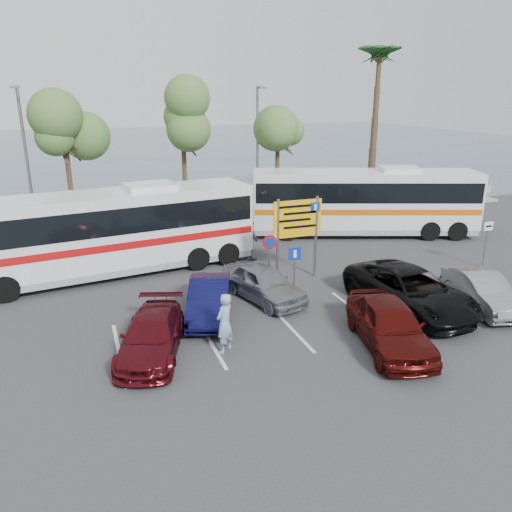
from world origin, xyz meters
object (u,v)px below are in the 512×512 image
object	(u,v)px
coach_bus_right	(364,204)
car_red	(389,325)
car_blue	(209,299)
car_silver_a	(263,283)
direction_sign	(298,225)
street_lamp_right	(258,147)
suv_black	(410,290)
car_maroon	(152,335)
pedestrian_near	(224,323)
pedestrian_far	(250,240)
car_silver_b	(482,291)
street_lamp_left	(26,156)
coach_bus_left	(111,235)

from	to	relation	value
coach_bus_right	car_red	size ratio (longest dim) A/B	2.77
coach_bus_right	car_red	world-z (taller)	coach_bus_right
car_blue	car_silver_a	bearing A→B (deg)	36.34
direction_sign	car_silver_a	size ratio (longest dim) A/B	0.88
street_lamp_right	suv_black	bearing A→B (deg)	-87.68
car_maroon	pedestrian_near	size ratio (longest dim) A/B	2.20
suv_black	car_blue	bearing A→B (deg)	160.03
car_blue	car_maroon	distance (m)	3.17
direction_sign	car_red	xyz separation A→B (m)	(0.20, -6.70, -1.65)
suv_black	pedestrian_far	world-z (taller)	pedestrian_far
direction_sign	pedestrian_far	distance (m)	3.75
coach_bus_right	pedestrian_near	world-z (taller)	coach_bus_right
street_lamp_right	suv_black	xyz separation A→B (m)	(0.60, -14.82, -3.81)
suv_black	car_silver_b	xyz separation A→B (m)	(2.71, -0.77, -0.12)
suv_black	street_lamp_left	bearing A→B (deg)	128.22
street_lamp_right	car_red	distance (m)	17.54
coach_bus_left	street_lamp_right	bearing A→B (deg)	36.46
car_blue	pedestrian_far	world-z (taller)	pedestrian_far
street_lamp_left	coach_bus_left	xyz separation A→B (m)	(3.50, -7.02, -2.76)
car_silver_a	car_blue	size ratio (longest dim) A/B	1.00
car_blue	pedestrian_near	bearing A→B (deg)	-76.51
street_lamp_left	coach_bus_left	bearing A→B (deg)	-63.50
suv_black	pedestrian_far	xyz separation A→B (m)	(-3.60, 7.80, 0.17)
car_red	car_silver_b	world-z (taller)	car_red
street_lamp_right	car_blue	distance (m)	14.93
car_silver_b	pedestrian_near	distance (m)	10.14
direction_sign	car_silver_b	size ratio (longest dim) A/B	0.89
coach_bus_right	pedestrian_far	distance (m)	7.78
suv_black	car_red	bearing A→B (deg)	-141.83
suv_black	coach_bus_right	bearing A→B (deg)	63.74
street_lamp_left	direction_sign	bearing A→B (deg)	-43.17
coach_bus_left	pedestrian_far	size ratio (longest dim) A/B	6.75
street_lamp_left	coach_bus_left	size ratio (longest dim) A/B	0.62
car_red	pedestrian_far	bearing A→B (deg)	110.45
direction_sign	coach_bus_left	bearing A→B (deg)	156.24
direction_sign	suv_black	world-z (taller)	direction_sign
direction_sign	coach_bus_left	world-z (taller)	coach_bus_left
street_lamp_left	car_red	xyz separation A→B (m)	(11.20, -17.02, -3.82)
car_silver_b	car_silver_a	bearing A→B (deg)	167.82
suv_black	car_maroon	bearing A→B (deg)	176.01
street_lamp_right	car_blue	world-z (taller)	street_lamp_right
direction_sign	suv_black	distance (m)	5.45
suv_black	car_silver_a	bearing A→B (deg)	145.41
street_lamp_left	car_maroon	size ratio (longest dim) A/B	1.86
pedestrian_near	pedestrian_far	distance (m)	9.32
car_blue	pedestrian_far	size ratio (longest dim) A/B	2.15
coach_bus_right	street_lamp_right	bearing A→B (deg)	131.20
car_silver_b	car_blue	bearing A→B (deg)	177.55
street_lamp_left	car_silver_b	bearing A→B (deg)	-43.72
coach_bus_left	car_red	world-z (taller)	coach_bus_left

